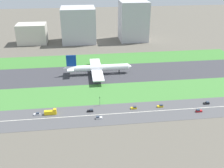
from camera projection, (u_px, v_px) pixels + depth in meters
ground_plane at (113, 73)px, 250.73m from camera, size 800.00×800.00×0.00m
runway at (113, 73)px, 250.71m from camera, size 280.00×46.00×0.10m
grass_median_north at (108, 59)px, 287.52m from camera, size 280.00×36.00×0.10m
grass_median_south at (119, 93)px, 213.89m from camera, size 280.00×36.00×0.10m
highway at (126, 113)px, 185.15m from camera, size 280.00×28.00×0.10m
highway_centerline at (126, 113)px, 185.13m from camera, size 266.00×0.50×0.01m
airliner at (97, 68)px, 246.34m from camera, size 65.00×56.00×19.70m
car_2 at (160, 106)px, 192.29m from camera, size 4.40×1.80×2.00m
car_1 at (99, 118)px, 178.02m from camera, size 4.40×1.80×2.00m
car_6 at (134, 108)px, 190.03m from camera, size 4.40×1.80×2.00m
car_3 at (91, 111)px, 186.42m from camera, size 4.40×1.80×2.00m
car_4 at (199, 111)px, 186.17m from camera, size 4.40×1.80×2.00m
truck_0 at (51, 112)px, 182.94m from camera, size 8.40×2.50×4.00m
car_0 at (37, 114)px, 182.18m from camera, size 4.40×1.80×2.00m
car_5 at (207, 103)px, 196.38m from camera, size 4.40×1.80×2.00m
traffic_light at (100, 100)px, 193.01m from camera, size 0.36×0.50×7.20m
terminal_building at (32, 34)px, 337.45m from camera, size 36.57×24.68×25.22m
hangar_building at (79, 25)px, 340.21m from camera, size 42.96×38.47×44.50m
office_tower at (133, 21)px, 347.09m from camera, size 36.21×34.43×51.08m
fuel_tank_west at (83, 29)px, 388.14m from camera, size 23.34×23.34×12.50m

